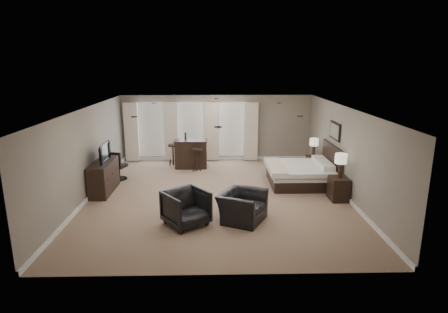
{
  "coord_description": "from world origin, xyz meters",
  "views": [
    {
      "loc": [
        -0.06,
        -10.48,
        3.87
      ],
      "look_at": [
        0.2,
        0.4,
        1.1
      ],
      "focal_mm": 30.0,
      "sensor_mm": 36.0,
      "label": 1
    }
  ],
  "objects_px": {
    "armchair_far": "(186,206)",
    "bed": "(297,165)",
    "bar_stool_left": "(173,155)",
    "bar_stool_right": "(197,160)",
    "nightstand_near": "(339,189)",
    "lamp_far": "(314,147)",
    "dresser": "(104,177)",
    "nightstand_far": "(313,164)",
    "lamp_near": "(340,166)",
    "tv": "(102,160)",
    "desk_chair": "(119,165)",
    "bar_counter": "(191,154)",
    "armchair_near": "(242,201)"
  },
  "relations": [
    {
      "from": "nightstand_far",
      "to": "dresser",
      "type": "xyz_separation_m",
      "value": [
        -6.92,
        -2.06,
        0.19
      ]
    },
    {
      "from": "bed",
      "to": "tv",
      "type": "distance_m",
      "value": 6.07
    },
    {
      "from": "armchair_near",
      "to": "desk_chair",
      "type": "relative_size",
      "value": 1.14
    },
    {
      "from": "lamp_near",
      "to": "armchair_near",
      "type": "height_order",
      "value": "lamp_near"
    },
    {
      "from": "lamp_near",
      "to": "tv",
      "type": "height_order",
      "value": "lamp_near"
    },
    {
      "from": "nightstand_far",
      "to": "bar_stool_left",
      "type": "height_order",
      "value": "bar_stool_left"
    },
    {
      "from": "nightstand_far",
      "to": "lamp_near",
      "type": "height_order",
      "value": "lamp_near"
    },
    {
      "from": "bar_stool_right",
      "to": "desk_chair",
      "type": "bearing_deg",
      "value": -158.92
    },
    {
      "from": "lamp_near",
      "to": "lamp_far",
      "type": "relative_size",
      "value": 1.07
    },
    {
      "from": "armchair_far",
      "to": "bed",
      "type": "bearing_deg",
      "value": 5.06
    },
    {
      "from": "nightstand_near",
      "to": "bar_stool_right",
      "type": "relative_size",
      "value": 0.8
    },
    {
      "from": "bar_counter",
      "to": "tv",
      "type": "bearing_deg",
      "value": -133.11
    },
    {
      "from": "nightstand_near",
      "to": "lamp_far",
      "type": "distance_m",
      "value": 2.95
    },
    {
      "from": "nightstand_near",
      "to": "tv",
      "type": "relative_size",
      "value": 0.67
    },
    {
      "from": "armchair_far",
      "to": "bar_stool_right",
      "type": "height_order",
      "value": "armchair_far"
    },
    {
      "from": "bar_stool_left",
      "to": "lamp_far",
      "type": "bearing_deg",
      "value": -10.28
    },
    {
      "from": "nightstand_far",
      "to": "bar_stool_left",
      "type": "bearing_deg",
      "value": 169.72
    },
    {
      "from": "armchair_far",
      "to": "bar_stool_right",
      "type": "relative_size",
      "value": 1.15
    },
    {
      "from": "bar_stool_left",
      "to": "tv",
      "type": "bearing_deg",
      "value": -120.64
    },
    {
      "from": "lamp_near",
      "to": "dresser",
      "type": "bearing_deg",
      "value": 173.05
    },
    {
      "from": "nightstand_near",
      "to": "bar_counter",
      "type": "height_order",
      "value": "bar_counter"
    },
    {
      "from": "lamp_near",
      "to": "tv",
      "type": "bearing_deg",
      "value": 173.05
    },
    {
      "from": "lamp_near",
      "to": "bar_stool_right",
      "type": "xyz_separation_m",
      "value": [
        -4.2,
        3.07,
        -0.6
      ]
    },
    {
      "from": "bed",
      "to": "lamp_near",
      "type": "height_order",
      "value": "lamp_near"
    },
    {
      "from": "dresser",
      "to": "bar_stool_right",
      "type": "bearing_deg",
      "value": 39.37
    },
    {
      "from": "tv",
      "to": "armchair_far",
      "type": "height_order",
      "value": "tv"
    },
    {
      "from": "bed",
      "to": "armchair_far",
      "type": "xyz_separation_m",
      "value": [
        -3.35,
        -3.05,
        -0.17
      ]
    },
    {
      "from": "nightstand_near",
      "to": "lamp_near",
      "type": "relative_size",
      "value": 0.96
    },
    {
      "from": "armchair_near",
      "to": "lamp_near",
      "type": "bearing_deg",
      "value": -38.28
    },
    {
      "from": "armchair_far",
      "to": "bar_stool_left",
      "type": "relative_size",
      "value": 1.17
    },
    {
      "from": "lamp_near",
      "to": "lamp_far",
      "type": "height_order",
      "value": "lamp_near"
    },
    {
      "from": "bar_counter",
      "to": "bar_stool_right",
      "type": "distance_m",
      "value": 0.5
    },
    {
      "from": "nightstand_far",
      "to": "desk_chair",
      "type": "relative_size",
      "value": 0.57
    },
    {
      "from": "dresser",
      "to": "bar_stool_right",
      "type": "distance_m",
      "value": 3.51
    },
    {
      "from": "lamp_near",
      "to": "desk_chair",
      "type": "xyz_separation_m",
      "value": [
        -6.78,
        2.08,
        -0.52
      ]
    },
    {
      "from": "tv",
      "to": "armchair_near",
      "type": "distance_m",
      "value": 4.64
    },
    {
      "from": "bar_counter",
      "to": "bar_stool_left",
      "type": "distance_m",
      "value": 0.8
    },
    {
      "from": "armchair_near",
      "to": "bar_stool_right",
      "type": "distance_m",
      "value": 4.63
    },
    {
      "from": "bar_stool_left",
      "to": "bar_stool_right",
      "type": "relative_size",
      "value": 0.98
    },
    {
      "from": "bed",
      "to": "armchair_near",
      "type": "relative_size",
      "value": 1.8
    },
    {
      "from": "nightstand_near",
      "to": "lamp_far",
      "type": "height_order",
      "value": "lamp_far"
    },
    {
      "from": "nightstand_near",
      "to": "lamp_far",
      "type": "xyz_separation_m",
      "value": [
        0.0,
        2.9,
        0.55
      ]
    },
    {
      "from": "bar_stool_left",
      "to": "desk_chair",
      "type": "height_order",
      "value": "desk_chair"
    },
    {
      "from": "nightstand_far",
      "to": "tv",
      "type": "height_order",
      "value": "tv"
    },
    {
      "from": "nightstand_near",
      "to": "bar_stool_right",
      "type": "xyz_separation_m",
      "value": [
        -4.2,
        3.07,
        0.08
      ]
    },
    {
      "from": "nightstand_far",
      "to": "bar_stool_right",
      "type": "distance_m",
      "value": 4.21
    },
    {
      "from": "nightstand_near",
      "to": "bar_stool_left",
      "type": "bearing_deg",
      "value": 143.33
    },
    {
      "from": "dresser",
      "to": "tv",
      "type": "bearing_deg",
      "value": 0.0
    },
    {
      "from": "armchair_near",
      "to": "armchair_far",
      "type": "bearing_deg",
      "value": 126.01
    },
    {
      "from": "dresser",
      "to": "armchair_far",
      "type": "relative_size",
      "value": 1.7
    }
  ]
}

